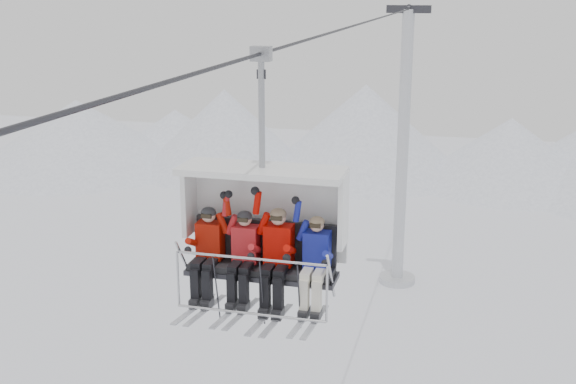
% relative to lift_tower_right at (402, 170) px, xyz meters
% --- Properties ---
extents(ridgeline, '(72.00, 21.00, 7.00)m').
position_rel_lift_tower_right_xyz_m(ridgeline, '(-1.58, 20.05, -2.94)').
color(ridgeline, white).
rests_on(ridgeline, ground).
extents(lift_tower_right, '(2.00, 1.80, 13.48)m').
position_rel_lift_tower_right_xyz_m(lift_tower_right, '(0.00, 0.00, 0.00)').
color(lift_tower_right, silver).
rests_on(lift_tower_right, ground).
extents(haul_cable, '(0.06, 50.00, 0.06)m').
position_rel_lift_tower_right_xyz_m(haul_cable, '(0.00, -22.00, 7.52)').
color(haul_cable, '#2B2B30').
rests_on(haul_cable, lift_tower_left).
extents(chairlift_carrier, '(2.58, 1.17, 3.98)m').
position_rel_lift_tower_right_xyz_m(chairlift_carrier, '(0.00, -23.46, 4.94)').
color(chairlift_carrier, black).
rests_on(chairlift_carrier, haul_cable).
extents(skier_far_left, '(0.41, 1.69, 1.63)m').
position_rel_lift_tower_right_xyz_m(skier_far_left, '(-0.87, -23.78, 4.43)').
color(skier_far_left, '#AA1405').
rests_on(skier_far_left, chairlift_carrier).
extents(skier_center_left, '(0.40, 1.69, 1.61)m').
position_rel_lift_tower_right_xyz_m(skier_center_left, '(-0.26, -23.78, 4.43)').
color(skier_center_left, red).
rests_on(skier_center_left, chairlift_carrier).
extents(skier_center_right, '(0.44, 1.69, 1.74)m').
position_rel_lift_tower_right_xyz_m(skier_center_right, '(0.28, -23.77, 4.46)').
color(skier_center_right, '#CC0A01').
rests_on(skier_center_right, chairlift_carrier).
extents(skier_far_right, '(0.40, 1.69, 1.61)m').
position_rel_lift_tower_right_xyz_m(skier_far_right, '(0.89, -23.78, 4.43)').
color(skier_far_right, '#19239E').
rests_on(skier_far_right, chairlift_carrier).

